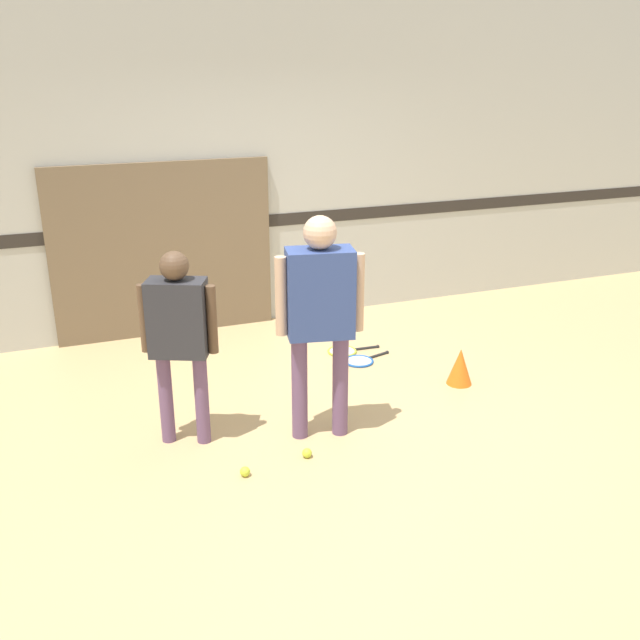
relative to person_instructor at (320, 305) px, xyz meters
The scene contains 12 objects.
ground_plane 1.00m from the person_instructor, 28.67° to the left, with size 16.00×16.00×0.00m, color tan.
wall_back 2.55m from the person_instructor, 85.50° to the left, with size 16.00×0.07×3.20m.
wall_panel 2.50m from the person_instructor, 105.16° to the left, with size 2.06×0.05×1.65m.
person_instructor is the anchor object (origin of this frame).
person_student_left 0.95m from the person_instructor, 164.58° to the left, with size 0.48×0.35×1.37m.
racket_spare_on_floor 1.66m from the person_instructor, 53.49° to the left, with size 0.50×0.33×0.03m.
racket_second_spare 1.82m from the person_instructor, 60.63° to the left, with size 0.51×0.28×0.03m.
tennis_ball_near_instructor 1.00m from the person_instructor, 126.48° to the right, with size 0.07×0.07×0.07m, color #CCE038.
tennis_ball_by_spare_racket 1.44m from the person_instructor, 61.28° to the left, with size 0.07×0.07×0.07m, color #CCE038.
tennis_ball_stray_left 1.02m from the person_instructor, 46.90° to the left, with size 0.07×0.07×0.07m, color #CCE038.
tennis_ball_stray_right 1.19m from the person_instructor, 152.47° to the right, with size 0.07×0.07×0.07m, color #CCE038.
training_cone 1.65m from the person_instructor, 15.44° to the left, with size 0.21×0.21×0.31m.
Camera 1 is at (-1.80, -4.30, 2.52)m, focal length 40.00 mm.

